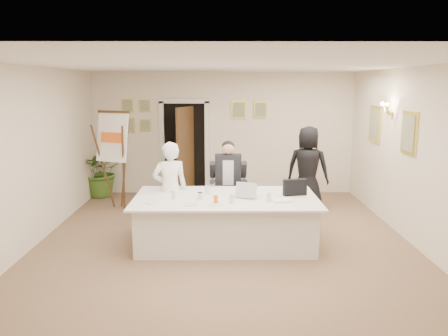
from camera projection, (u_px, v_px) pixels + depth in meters
name	position (u px, v px, depth m)	size (l,w,h in m)	color
floor	(224.00, 245.00, 6.93)	(7.00, 7.00, 0.00)	brown
ceiling	(224.00, 65.00, 6.41)	(6.00, 7.00, 0.02)	white
wall_back	(223.00, 134.00, 10.11)	(6.00, 0.10, 2.80)	white
wall_front	(227.00, 237.00, 3.23)	(6.00, 0.10, 2.80)	white
wall_left	(28.00, 159.00, 6.66)	(0.10, 7.00, 2.80)	white
wall_right	(420.00, 159.00, 6.69)	(0.10, 7.00, 2.80)	white
doorway	(185.00, 150.00, 10.00)	(1.14, 0.86, 2.20)	black
pictures_back_wall	(189.00, 114.00, 9.99)	(3.40, 0.06, 0.80)	#DED04C
pictures_right_wall	(390.00, 128.00, 7.80)	(0.06, 2.20, 0.80)	#DED04C
wall_sconce	(387.00, 108.00, 7.73)	(0.20, 0.30, 0.24)	gold
conference_table	(226.00, 220.00, 6.93)	(2.88, 1.53, 0.78)	white
seated_man	(228.00, 181.00, 8.04)	(0.66, 0.70, 1.53)	black
flip_chart	(117.00, 165.00, 8.83)	(0.71, 0.55, 1.97)	#332110
standing_man	(170.00, 189.00, 7.27)	(0.58, 0.38, 1.60)	white
standing_woman	(308.00, 169.00, 8.75)	(0.84, 0.55, 1.72)	black
potted_palm	(101.00, 170.00, 9.95)	(1.07, 0.92, 1.19)	#3D6622
laptop	(246.00, 188.00, 6.86)	(0.33, 0.35, 0.28)	#B7BABC
laptop_bag	(295.00, 187.00, 6.95)	(0.37, 0.10, 0.26)	black
paper_stack	(282.00, 200.00, 6.61)	(0.31, 0.22, 0.03)	white
plate_left	(153.00, 203.00, 6.51)	(0.24, 0.24, 0.01)	white
plate_mid	(191.00, 204.00, 6.41)	(0.22, 0.22, 0.01)	white
plate_near	(216.00, 204.00, 6.41)	(0.21, 0.21, 0.01)	white
glass_a	(174.00, 195.00, 6.73)	(0.06, 0.06, 0.14)	silver
glass_b	(231.00, 199.00, 6.48)	(0.07, 0.07, 0.14)	silver
glass_c	(269.00, 197.00, 6.58)	(0.07, 0.07, 0.14)	silver
glass_d	(207.00, 190.00, 7.03)	(0.07, 0.07, 0.14)	silver
oj_glass	(216.00, 200.00, 6.45)	(0.07, 0.07, 0.13)	orange
steel_jug	(200.00, 196.00, 6.71)	(0.08, 0.08, 0.11)	silver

